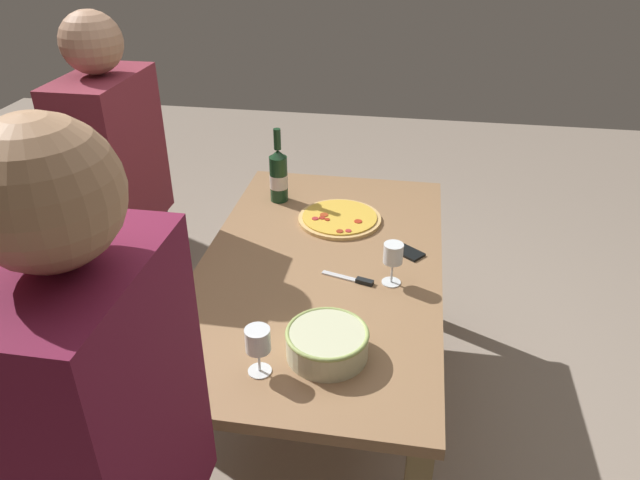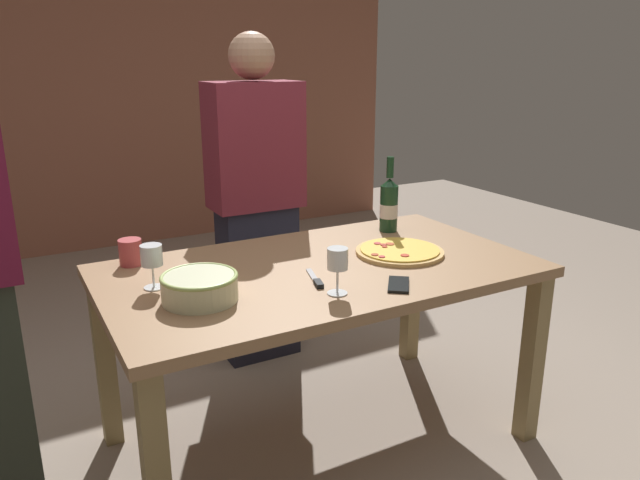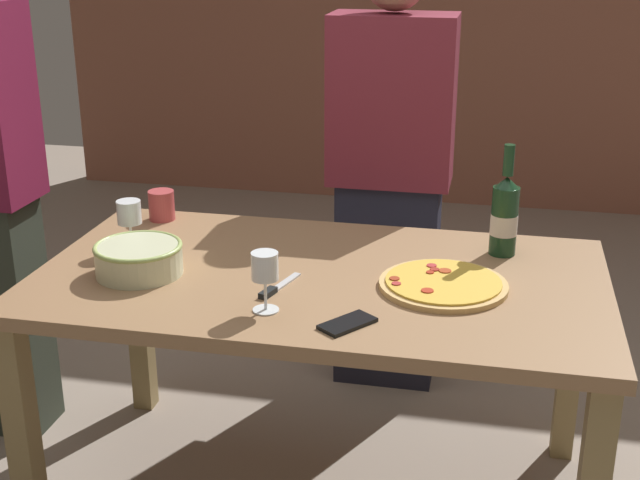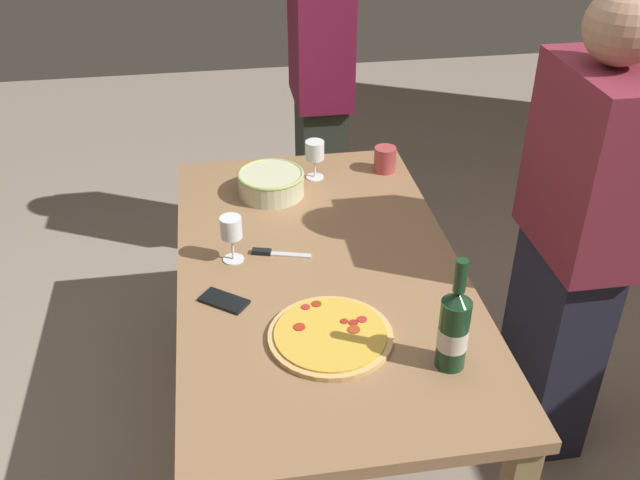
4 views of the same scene
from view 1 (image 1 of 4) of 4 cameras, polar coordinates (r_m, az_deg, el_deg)
name	(u,v)px [view 1 (image 1 of 4)]	position (r m, az deg, el deg)	size (l,w,h in m)	color
ground_plane	(320,408)	(2.70, 0.00, -15.85)	(8.00, 8.00, 0.00)	gray
dining_table	(320,284)	(2.27, 0.00, -4.25)	(1.60, 0.90, 0.75)	#966F4B
pizza	(340,218)	(2.51, 1.89, 2.08)	(0.35, 0.35, 0.02)	tan
serving_bowl	(327,342)	(1.78, 0.69, -9.76)	(0.25, 0.25, 0.09)	beige
wine_bottle	(279,175)	(2.64, -4.00, 6.26)	(0.08, 0.08, 0.34)	#183A21
wine_glass_near_pizza	(393,256)	(2.07, 7.02, -1.51)	(0.07, 0.07, 0.16)	white
wine_glass_by_bottle	(258,342)	(1.70, -5.97, -9.73)	(0.07, 0.07, 0.15)	white
cup_amber	(164,351)	(1.81, -14.78, -10.22)	(0.09, 0.09, 0.10)	#B74446
cell_phone	(405,251)	(2.31, 8.19, -1.05)	(0.07, 0.14, 0.01)	black
pizza_knife	(354,279)	(2.12, 3.33, -3.80)	(0.07, 0.19, 0.02)	silver
person_guest_left	(125,221)	(2.50, -18.22, 1.76)	(0.44, 0.24, 1.61)	#1F2030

